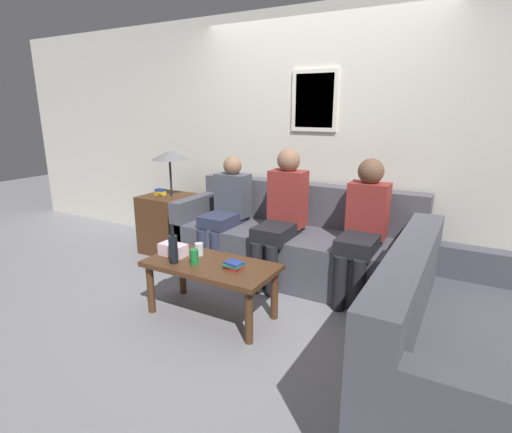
{
  "coord_description": "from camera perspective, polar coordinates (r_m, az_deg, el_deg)",
  "views": [
    {
      "loc": [
        1.51,
        -2.97,
        1.63
      ],
      "look_at": [
        -0.12,
        -0.07,
        0.72
      ],
      "focal_mm": 28.0,
      "sensor_mm": 36.0,
      "label": 1
    }
  ],
  "objects": [
    {
      "name": "teddy_bear",
      "position": [
        2.98,
        15.0,
        -15.49
      ],
      "size": [
        0.19,
        0.19,
        0.31
      ],
      "color": "#A87A51",
      "rests_on": "ground_plane"
    },
    {
      "name": "soda_can",
      "position": [
        3.15,
        -8.82,
        -5.72
      ],
      "size": [
        0.07,
        0.07,
        0.12
      ],
      "color": "#197A38",
      "rests_on": "coffee_table"
    },
    {
      "name": "drinking_glass",
      "position": [
        3.34,
        -8.14,
        -4.65
      ],
      "size": [
        0.07,
        0.07,
        0.1
      ],
      "color": "silver",
      "rests_on": "coffee_table"
    },
    {
      "name": "wine_bottle",
      "position": [
        3.19,
        -11.74,
        -4.46
      ],
      "size": [
        0.07,
        0.07,
        0.32
      ],
      "color": "black",
      "rests_on": "coffee_table"
    },
    {
      "name": "person_right",
      "position": [
        3.55,
        15.1,
        -0.95
      ],
      "size": [
        0.34,
        0.64,
        1.22
      ],
      "color": "black",
      "rests_on": "ground_plane"
    },
    {
      "name": "couch_side",
      "position": [
        2.57,
        26.42,
        -17.27
      ],
      "size": [
        0.85,
        1.7,
        0.89
      ],
      "rotation": [
        0.0,
        0.0,
        1.57
      ],
      "color": "#4C4C56",
      "rests_on": "ground_plane"
    },
    {
      "name": "ground_plane",
      "position": [
        3.71,
        2.11,
        -10.8
      ],
      "size": [
        16.0,
        16.0,
        0.0
      ],
      "primitive_type": "plane",
      "color": "gray"
    },
    {
      "name": "wall_back",
      "position": [
        4.23,
        8.35,
        10.64
      ],
      "size": [
        9.0,
        0.08,
        2.6
      ],
      "color": "silver",
      "rests_on": "ground_plane"
    },
    {
      "name": "person_left",
      "position": [
        4.13,
        -4.27,
        1.22
      ],
      "size": [
        0.34,
        0.61,
        1.15
      ],
      "color": "#2D334C",
      "rests_on": "ground_plane"
    },
    {
      "name": "book_stack",
      "position": [
        3.06,
        -3.17,
        -6.94
      ],
      "size": [
        0.14,
        0.13,
        0.05
      ],
      "color": "red",
      "rests_on": "coffee_table"
    },
    {
      "name": "person_middle",
      "position": [
        3.75,
        3.73,
        0.77
      ],
      "size": [
        0.34,
        0.65,
        1.27
      ],
      "color": "black",
      "rests_on": "ground_plane"
    },
    {
      "name": "coffee_table",
      "position": [
        3.2,
        -6.45,
        -7.76
      ],
      "size": [
        1.05,
        0.52,
        0.45
      ],
      "color": "#4C2D19",
      "rests_on": "ground_plane"
    },
    {
      "name": "side_table_with_lamp",
      "position": [
        4.73,
        -12.33,
        -0.23
      ],
      "size": [
        0.53,
        0.53,
        1.18
      ],
      "color": "#4C2D19",
      "rests_on": "ground_plane"
    },
    {
      "name": "tissue_box",
      "position": [
        3.37,
        -11.76,
        -4.6
      ],
      "size": [
        0.23,
        0.12,
        0.14
      ],
      "color": "silver",
      "rests_on": "coffee_table"
    },
    {
      "name": "couch_main",
      "position": [
        4.01,
        5.45,
        -3.93
      ],
      "size": [
        2.39,
        0.85,
        0.89
      ],
      "color": "#4C4C56",
      "rests_on": "ground_plane"
    }
  ]
}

